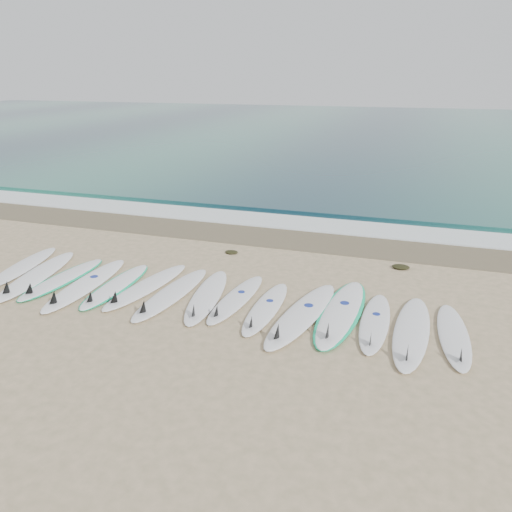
% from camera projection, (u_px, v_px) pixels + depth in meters
% --- Properties ---
extents(ground, '(120.00, 120.00, 0.00)m').
position_uv_depth(ground, '(205.00, 299.00, 9.57)').
color(ground, tan).
extents(ocean, '(120.00, 55.00, 0.03)m').
position_uv_depth(ocean, '(374.00, 129.00, 38.57)').
color(ocean, '#1C5150').
rests_on(ocean, ground).
extents(wet_sand_band, '(120.00, 1.80, 0.01)m').
position_uv_depth(wet_sand_band, '(267.00, 236.00, 13.23)').
color(wet_sand_band, brown).
rests_on(wet_sand_band, ground).
extents(foam_band, '(120.00, 1.40, 0.04)m').
position_uv_depth(foam_band, '(281.00, 222.00, 14.47)').
color(foam_band, silver).
rests_on(foam_band, ground).
extents(wave_crest, '(120.00, 1.00, 0.10)m').
position_uv_depth(wave_crest, '(294.00, 208.00, 15.80)').
color(wave_crest, '#1C5150').
rests_on(wave_crest, ground).
extents(surfboard_0, '(0.95, 2.63, 0.33)m').
position_uv_depth(surfboard_0, '(21.00, 267.00, 10.95)').
color(surfboard_0, white).
rests_on(surfboard_0, ground).
extents(surfboard_1, '(1.07, 2.92, 0.37)m').
position_uv_depth(surfboard_1, '(36.00, 276.00, 10.49)').
color(surfboard_1, white).
rests_on(surfboard_1, ground).
extents(surfboard_2, '(0.72, 2.50, 0.31)m').
position_uv_depth(surfboard_2, '(62.00, 279.00, 10.36)').
color(surfboard_2, white).
rests_on(surfboard_2, ground).
extents(surfboard_3, '(0.75, 2.88, 0.36)m').
position_uv_depth(surfboard_3, '(84.00, 285.00, 10.04)').
color(surfboard_3, white).
rests_on(surfboard_3, ground).
extents(surfboard_4, '(0.64, 2.43, 0.31)m').
position_uv_depth(surfboard_4, '(115.00, 286.00, 10.02)').
color(surfboard_4, white).
rests_on(surfboard_4, ground).
extents(surfboard_5, '(0.90, 2.64, 0.33)m').
position_uv_depth(surfboard_5, '(145.00, 287.00, 9.96)').
color(surfboard_5, white).
rests_on(surfboard_5, ground).
extents(surfboard_6, '(0.72, 2.71, 0.34)m').
position_uv_depth(surfboard_6, '(170.00, 294.00, 9.62)').
color(surfboard_6, white).
rests_on(surfboard_6, ground).
extents(surfboard_7, '(0.94, 2.62, 0.33)m').
position_uv_depth(surfboard_7, '(206.00, 297.00, 9.52)').
color(surfboard_7, white).
rests_on(surfboard_7, ground).
extents(surfboard_8, '(0.64, 2.39, 0.30)m').
position_uv_depth(surfboard_8, '(235.00, 299.00, 9.42)').
color(surfboard_8, white).
rests_on(surfboard_8, ground).
extents(surfboard_9, '(0.49, 2.32, 0.30)m').
position_uv_depth(surfboard_9, '(265.00, 309.00, 9.05)').
color(surfboard_9, white).
rests_on(surfboard_9, ground).
extents(surfboard_10, '(1.07, 2.96, 0.37)m').
position_uv_depth(surfboard_10, '(301.00, 315.00, 8.77)').
color(surfboard_10, white).
rests_on(surfboard_10, ground).
extents(surfboard_11, '(0.86, 2.96, 0.37)m').
position_uv_depth(surfboard_11, '(341.00, 312.00, 8.89)').
color(surfboard_11, white).
rests_on(surfboard_11, ground).
extents(surfboard_12, '(0.50, 2.35, 0.30)m').
position_uv_depth(surfboard_12, '(375.00, 323.00, 8.52)').
color(surfboard_12, white).
rests_on(surfboard_12, ground).
extents(surfboard_13, '(0.69, 2.75, 0.35)m').
position_uv_depth(surfboard_13, '(411.00, 332.00, 8.20)').
color(surfboard_13, white).
rests_on(surfboard_13, ground).
extents(surfboard_14, '(0.63, 2.35, 0.30)m').
position_uv_depth(surfboard_14, '(454.00, 336.00, 8.09)').
color(surfboard_14, silver).
rests_on(surfboard_14, ground).
extents(seaweed_near, '(0.32, 0.25, 0.06)m').
position_uv_depth(seaweed_near, '(231.00, 252.00, 11.97)').
color(seaweed_near, black).
rests_on(seaweed_near, ground).
extents(seaweed_far, '(0.39, 0.30, 0.07)m').
position_uv_depth(seaweed_far, '(401.00, 267.00, 11.04)').
color(seaweed_far, black).
rests_on(seaweed_far, ground).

